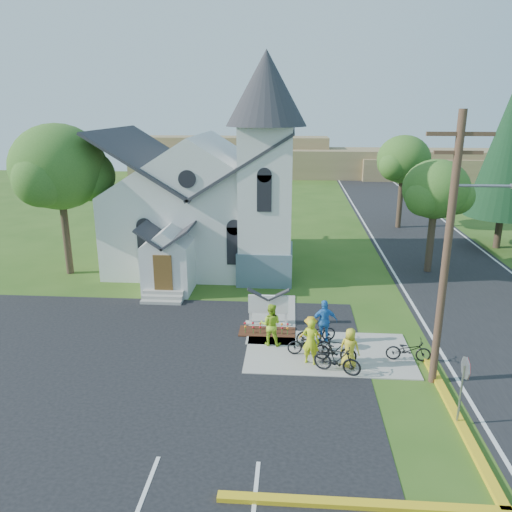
# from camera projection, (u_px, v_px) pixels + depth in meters

# --- Properties ---
(ground) EXTENTS (120.00, 120.00, 0.00)m
(ground) POSITION_uv_depth(u_px,v_px,m) (293.00, 357.00, 20.83)
(ground) COLOR #2E5117
(ground) RESTS_ON ground
(parking_lot) EXTENTS (20.00, 16.00, 0.02)m
(parking_lot) POSITION_uv_depth(u_px,v_px,m) (113.00, 376.00, 19.41)
(parking_lot) COLOR black
(parking_lot) RESTS_ON ground
(road) EXTENTS (8.00, 90.00, 0.02)m
(road) POSITION_uv_depth(u_px,v_px,m) (438.00, 258.00, 34.45)
(road) COLOR black
(road) RESTS_ON ground
(sidewalk) EXTENTS (7.00, 4.00, 0.05)m
(sidewalk) POSITION_uv_depth(u_px,v_px,m) (328.00, 353.00, 21.20)
(sidewalk) COLOR #9E988E
(sidewalk) RESTS_ON ground
(church) EXTENTS (12.35, 12.00, 13.00)m
(church) POSITION_uv_depth(u_px,v_px,m) (209.00, 185.00, 31.62)
(church) COLOR white
(church) RESTS_ON ground
(church_sign) EXTENTS (2.20, 0.40, 1.70)m
(church_sign) POSITION_uv_depth(u_px,v_px,m) (268.00, 305.00, 23.68)
(church_sign) COLOR #9E988E
(church_sign) RESTS_ON ground
(flower_bed) EXTENTS (2.60, 1.10, 0.07)m
(flower_bed) POSITION_uv_depth(u_px,v_px,m) (267.00, 332.00, 23.10)
(flower_bed) COLOR #3B1D10
(flower_bed) RESTS_ON ground
(utility_pole) EXTENTS (3.45, 0.28, 10.00)m
(utility_pole) POSITION_uv_depth(u_px,v_px,m) (449.00, 245.00, 17.46)
(utility_pole) COLOR #432C21
(utility_pole) RESTS_ON ground
(stop_sign) EXTENTS (0.11, 0.76, 2.48)m
(stop_sign) POSITION_uv_depth(u_px,v_px,m) (464.00, 377.00, 15.93)
(stop_sign) COLOR gray
(stop_sign) RESTS_ON ground
(tree_lot_corner) EXTENTS (5.60, 5.60, 9.15)m
(tree_lot_corner) POSITION_uv_depth(u_px,v_px,m) (59.00, 167.00, 29.45)
(tree_lot_corner) COLOR #3B2D20
(tree_lot_corner) RESTS_ON ground
(tree_road_near) EXTENTS (4.00, 4.00, 7.05)m
(tree_road_near) POSITION_uv_depth(u_px,v_px,m) (436.00, 190.00, 30.19)
(tree_road_near) COLOR #3B2D20
(tree_road_near) RESTS_ON ground
(tree_road_mid) EXTENTS (4.40, 4.40, 7.80)m
(tree_road_mid) POSITION_uv_depth(u_px,v_px,m) (404.00, 160.00, 41.45)
(tree_road_mid) COLOR #3B2D20
(tree_road_mid) RESTS_ON ground
(conifer) EXTENTS (5.20, 5.20, 12.40)m
(conifer) POSITION_uv_depth(u_px,v_px,m) (511.00, 146.00, 34.83)
(conifer) COLOR #3B2D20
(conifer) RESTS_ON ground
(distant_hills) EXTENTS (61.00, 10.00, 5.60)m
(distant_hills) POSITION_uv_depth(u_px,v_px,m) (317.00, 161.00, 73.75)
(distant_hills) COLOR olive
(distant_hills) RESTS_ON ground
(cyclist_0) EXTENTS (0.81, 0.65, 1.92)m
(cyclist_0) POSITION_uv_depth(u_px,v_px,m) (311.00, 342.00, 20.01)
(cyclist_0) COLOR #BED118
(cyclist_0) RESTS_ON sidewalk
(bike_0) EXTENTS (1.97, 1.30, 0.98)m
(bike_0) POSITION_uv_depth(u_px,v_px,m) (316.00, 332.00, 21.91)
(bike_0) COLOR black
(bike_0) RESTS_ON sidewalk
(cyclist_1) EXTENTS (1.00, 0.82, 1.89)m
(cyclist_1) POSITION_uv_depth(u_px,v_px,m) (271.00, 324.00, 21.61)
(cyclist_1) COLOR #A2CF26
(cyclist_1) RESTS_ON sidewalk
(bike_1) EXTENTS (1.83, 0.86, 1.06)m
(bike_1) POSITION_uv_depth(u_px,v_px,m) (335.00, 350.00, 20.26)
(bike_1) COLOR black
(bike_1) RESTS_ON sidewalk
(cyclist_2) EXTENTS (1.23, 0.69, 1.98)m
(cyclist_2) POSITION_uv_depth(u_px,v_px,m) (324.00, 322.00, 21.79)
(cyclist_2) COLOR blue
(cyclist_2) RESTS_ON sidewalk
(bike_2) EXTENTS (1.87, 0.79, 0.96)m
(bike_2) POSITION_uv_depth(u_px,v_px,m) (309.00, 344.00, 20.89)
(bike_2) COLOR black
(bike_2) RESTS_ON sidewalk
(cyclist_3) EXTENTS (1.03, 0.64, 1.53)m
(cyclist_3) POSITION_uv_depth(u_px,v_px,m) (310.00, 333.00, 21.17)
(cyclist_3) COLOR gold
(cyclist_3) RESTS_ON sidewalk
(bike_3) EXTENTS (1.97, 1.17, 1.14)m
(bike_3) POSITION_uv_depth(u_px,v_px,m) (337.00, 360.00, 19.39)
(bike_3) COLOR black
(bike_3) RESTS_ON sidewalk
(cyclist_4) EXTENTS (0.95, 0.81, 1.65)m
(cyclist_4) POSITION_uv_depth(u_px,v_px,m) (350.00, 348.00, 19.76)
(cyclist_4) COLOR gold
(cyclist_4) RESTS_ON sidewalk
(bike_4) EXTENTS (1.84, 0.75, 0.95)m
(bike_4) POSITION_uv_depth(u_px,v_px,m) (408.00, 350.00, 20.36)
(bike_4) COLOR black
(bike_4) RESTS_ON sidewalk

